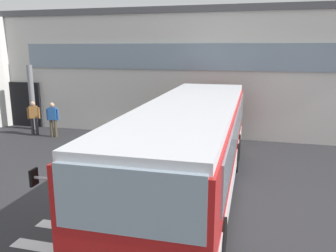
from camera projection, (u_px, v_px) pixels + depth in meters
name	position (u px, v px, depth m)	size (l,w,h in m)	color
ground_plane	(104.00, 177.00, 11.60)	(80.00, 90.00, 0.02)	#2B2B2D
terminal_building	(170.00, 66.00, 22.05)	(23.48, 13.80, 6.07)	silver
entry_support_column	(32.00, 98.00, 17.93)	(0.28, 0.28, 3.36)	slate
bus_main_foreground	(190.00, 149.00, 10.10)	(3.02, 11.04, 2.70)	red
passenger_near_column	(34.00, 116.00, 16.92)	(0.54, 0.48, 1.68)	#2D2D33
passenger_by_doorway	(53.00, 118.00, 16.52)	(0.58, 0.30, 1.68)	#4C4233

